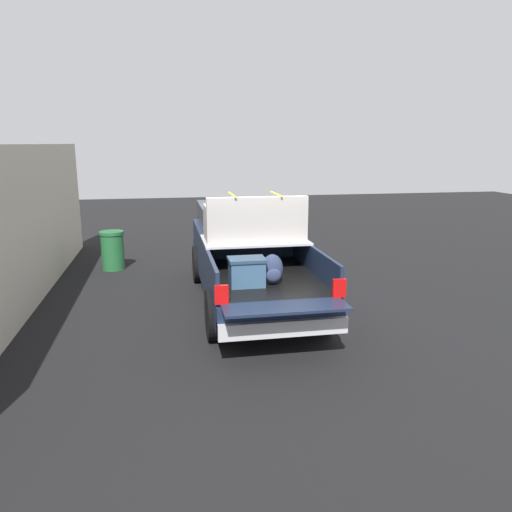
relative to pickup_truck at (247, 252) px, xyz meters
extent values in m
plane|color=black|center=(-0.38, 0.00, -0.95)|extent=(40.00, 40.00, 0.00)
cube|color=#162138|center=(-0.38, 0.00, -0.33)|extent=(5.50, 1.92, 0.45)
cube|color=black|center=(-1.58, 0.00, -0.08)|extent=(2.80, 1.80, 0.04)
cube|color=#162138|center=(-1.58, 0.93, 0.15)|extent=(2.80, 0.06, 0.50)
cube|color=#162138|center=(-1.58, -0.93, 0.15)|extent=(2.80, 0.06, 0.50)
cube|color=#162138|center=(-0.21, 0.00, 0.15)|extent=(0.06, 1.80, 0.50)
cube|color=#162138|center=(-3.25, 0.00, -0.08)|extent=(0.55, 1.80, 0.04)
cube|color=#B2B2B7|center=(-0.80, 0.00, 0.42)|extent=(1.25, 1.92, 0.04)
cube|color=#162138|center=(0.97, 0.00, 0.15)|extent=(2.30, 1.92, 0.50)
cube|color=#2D3842|center=(0.87, 0.00, 0.64)|extent=(1.94, 1.76, 0.49)
cube|color=#162138|center=(2.32, 0.00, 0.09)|extent=(0.40, 1.82, 0.38)
cube|color=#B2B2B7|center=(-3.10, 0.00, -0.44)|extent=(0.24, 1.92, 0.24)
cube|color=red|center=(-3.00, 0.88, 0.08)|extent=(0.06, 0.20, 0.28)
cube|color=red|center=(-3.00, -0.88, 0.08)|extent=(0.06, 0.20, 0.28)
cylinder|color=black|center=(1.37, 0.88, -0.54)|extent=(0.84, 0.30, 0.84)
cylinder|color=black|center=(1.37, -0.88, -0.54)|extent=(0.84, 0.30, 0.84)
cylinder|color=black|center=(-2.13, 0.88, -0.54)|extent=(0.84, 0.30, 0.84)
cylinder|color=black|center=(-2.13, -0.88, -0.54)|extent=(0.84, 0.30, 0.84)
cube|color=#335170|center=(-2.15, 0.37, 0.14)|extent=(0.40, 0.55, 0.41)
cube|color=#23394E|center=(-2.15, 0.37, 0.37)|extent=(0.44, 0.59, 0.05)
ellipsoid|color=#283351|center=(-2.12, -0.05, 0.18)|extent=(0.20, 0.36, 0.50)
ellipsoid|color=#283351|center=(-2.23, -0.05, 0.11)|extent=(0.09, 0.25, 0.22)
cube|color=#9E9993|center=(-0.80, 0.00, 0.65)|extent=(0.82, 1.82, 0.42)
cube|color=#9E9993|center=(-1.13, 0.00, 1.06)|extent=(0.16, 1.82, 0.40)
cube|color=#9E9993|center=(-0.75, 0.81, 0.97)|extent=(0.58, 0.20, 0.22)
cube|color=#9E9993|center=(-0.75, -0.81, 0.97)|extent=(0.58, 0.20, 0.22)
cube|color=yellow|center=(-0.80, 0.41, 1.27)|extent=(0.92, 0.03, 0.02)
cube|color=yellow|center=(-0.80, -0.41, 1.27)|extent=(0.92, 0.03, 0.02)
cube|color=beige|center=(0.03, 4.34, 0.60)|extent=(11.82, 0.36, 3.12)
cylinder|color=#1E592D|center=(2.91, 2.96, -0.50)|extent=(0.56, 0.56, 0.90)
cylinder|color=#1E592D|center=(2.91, 2.96, -0.01)|extent=(0.60, 0.60, 0.08)
camera|label=1|loc=(-9.64, 1.62, 2.18)|focal=34.40mm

